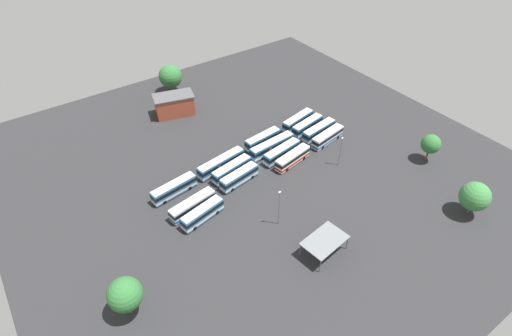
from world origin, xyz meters
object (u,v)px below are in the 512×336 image
Objects in this scene: bus_row2_slot3 at (263,140)px; maintenance_shelter at (325,241)px; depot_building at (174,105)px; tree_east_edge at (125,294)px; bus_row3_slot2 at (307,126)px; bus_row2_slot2 at (272,146)px; bus_row3_slot0 at (328,137)px; lamp_post_mid_lot at (340,150)px; bus_row0_slot0 at (202,214)px; bus_row0_slot3 at (174,189)px; bus_row2_slot0 at (293,158)px; bus_row3_slot1 at (319,130)px; bus_row1_slot2 at (232,170)px; tree_west_edge at (431,144)px; bus_row1_slot3 at (221,163)px; tree_south_edge at (475,196)px; tree_northeast at (170,76)px; bus_row2_slot1 at (282,152)px; lamp_post_near_entrance at (279,207)px; bus_row3_slot3 at (298,121)px; bus_row1_slot1 at (239,177)px; bus_row0_slot1 at (193,205)px.

bus_row2_slot3 is 1.15× the size of maintenance_shelter.
tree_east_edge is (-37.52, -56.12, 2.58)m from depot_building.
bus_row2_slot2 is at bearing -172.57° from bus_row3_slot2.
bus_row3_slot0 is 10.52m from lamp_post_mid_lot.
lamp_post_mid_lot is (10.80, -14.62, 2.90)m from bus_row2_slot2.
bus_row0_slot0 and bus_row0_slot3 have the same top height.
depot_building is at bearing 111.16° from bus_row2_slot2.
bus_row0_slot0 is 29.35m from bus_row2_slot0.
bus_row2_slot2 is 1.18× the size of bus_row3_slot1.
tree_west_edge is at bearing -28.65° from bus_row1_slot2.
lamp_post_mid_lot is (-3.48, -16.48, 2.90)m from bus_row3_slot2.
bus_row2_slot0 and bus_row2_slot2 have the same top height.
bus_row1_slot3 is 59.76m from tree_south_edge.
bus_row2_slot0 and bus_row3_slot1 have the same top height.
tree_northeast is at bearing 81.56° from bus_row1_slot2.
tree_south_edge is (22.76, -48.44, 3.50)m from bus_row2_slot3.
bus_row1_slot2 is at bearing 130.74° from tree_south_edge.
tree_east_edge is (-49.86, -27.45, 3.97)m from bus_row2_slot3.
lamp_post_near_entrance is at bearing -130.04° from bus_row2_slot1.
tree_west_edge reaches higher than bus_row3_slot1.
bus_row3_slot3 is at bearing 45.52° from bus_row2_slot0.
depot_building is at bearing 87.49° from bus_row1_slot1.
depot_building is at bearing 90.45° from maintenance_shelter.
bus_row0_slot3 is at bearing -177.66° from bus_row3_slot2.
bus_row1_slot2 is 48.00m from tree_northeast.
bus_row2_slot1 is at bearing -70.08° from depot_building.
bus_row2_slot2 is 35.79m from maintenance_shelter.
depot_building is at bearing 129.10° from bus_row3_slot1.
lamp_post_mid_lot is (-2.95, -20.06, 2.90)m from bus_row3_slot3.
tree_east_edge is at bearing -143.33° from bus_row0_slot1.
tree_east_edge reaches higher than bus_row2_slot0.
bus_row3_slot0 is at bearing -13.45° from bus_row1_slot3.
bus_row2_slot1 and bus_row3_slot1 have the same top height.
bus_row0_slot1 and bus_row2_slot0 have the same top height.
depot_building is at bearing 114.48° from tree_south_edge.
tree_east_edge is (-60.90, -8.99, 1.07)m from lamp_post_mid_lot.
bus_row1_slot2 is at bearing 151.35° from tree_west_edge.
lamp_post_near_entrance reaches higher than bus_row2_slot1.
bus_row0_slot3 is (-1.44, 11.08, 0.00)m from bus_row0_slot0.
bus_row0_slot1 is 44.03m from bus_row3_slot3.
lamp_post_near_entrance is (-0.58, -19.95, 3.44)m from bus_row1_slot2.
bus_row1_slot3 is 31.24m from bus_row3_slot0.
bus_row2_slot2 is (-1.29, 7.24, 0.00)m from bus_row2_slot0.
bus_row0_slot1 is 0.84× the size of bus_row1_slot3.
bus_row1_slot1 is 1.42× the size of tree_west_edge.
tree_east_edge is (-81.25, 3.13, 0.54)m from tree_west_edge.
bus_row3_slot2 is 0.96× the size of bus_row3_slot3.
bus_row2_slot3 is 53.64m from tree_south_edge.
bus_row0_slot3 is 1.53× the size of tree_west_edge.
tree_northeast is at bearing 63.99° from bus_row0_slot3.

